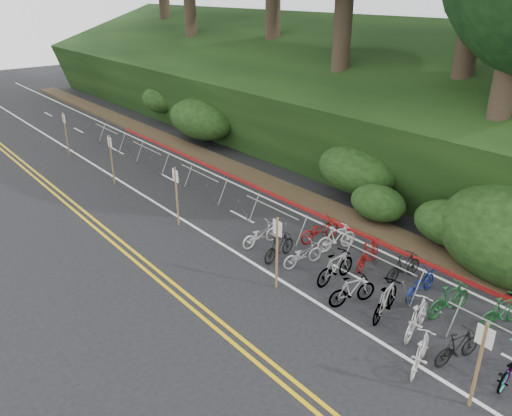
{
  "coord_description": "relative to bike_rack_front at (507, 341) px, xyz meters",
  "views": [
    {
      "loc": [
        -8.64,
        -5.16,
        8.93
      ],
      "look_at": [
        2.27,
        8.06,
        1.3
      ],
      "focal_mm": 35.0,
      "sensor_mm": 36.0,
      "label": 1
    }
  ],
  "objects": [
    {
      "name": "road_markings",
      "position": [
        -1.9,
        11.53,
        -0.86
      ],
      "size": [
        7.47,
        80.0,
        0.01
      ],
      "color": "gold",
      "rests_on": "ground"
    },
    {
      "name": "red_curb",
      "position": [
        3.17,
        13.44,
        -0.81
      ],
      "size": [
        0.25,
        28.0,
        0.1
      ],
      "primitive_type": "cube",
      "color": "maroon",
      "rests_on": "ground"
    },
    {
      "name": "signpost_near",
      "position": [
        -1.78,
        -0.15,
        0.48
      ],
      "size": [
        0.08,
        0.4,
        2.33
      ],
      "color": "brown",
      "rests_on": "ground"
    },
    {
      "name": "ground",
      "position": [
        -2.53,
        1.44,
        -0.86
      ],
      "size": [
        120.0,
        120.0,
        0.0
      ],
      "primitive_type": "plane",
      "color": "black",
      "rests_on": "ground"
    },
    {
      "name": "bike_racks_rest",
      "position": [
        0.47,
        14.44,
        -0.01
      ],
      "size": [
        1.14,
        23.0,
        1.17
      ],
      "color": "gray",
      "rests_on": "ground"
    },
    {
      "name": "bike_rack_front",
      "position": [
        0.0,
        0.0,
        0.0
      ],
      "size": [
        1.14,
        3.26,
        1.16
      ],
      "color": "gray",
      "rests_on": "ground"
    },
    {
      "name": "bike_front",
      "position": [
        -1.61,
        1.33,
        -0.37
      ],
      "size": [
        0.96,
        1.7,
        0.99
      ],
      "primitive_type": "imported",
      "rotation": [
        0.0,
        0.0,
        1.89
      ],
      "color": "beige",
      "rests_on": "ground"
    },
    {
      "name": "bike_valet",
      "position": [
        0.46,
        3.42,
        -0.37
      ],
      "size": [
        3.43,
        12.42,
        1.09
      ],
      "color": "#144C1E",
      "rests_on": "ground"
    },
    {
      "name": "embankment",
      "position": [
        10.43,
        20.47,
        1.7
      ],
      "size": [
        14.3,
        48.14,
        9.11
      ],
      "color": "black",
      "rests_on": "ground"
    },
    {
      "name": "signposts_rest",
      "position": [
        -1.93,
        15.44,
        0.57
      ],
      "size": [
        0.08,
        18.4,
        2.5
      ],
      "color": "brown",
      "rests_on": "ground"
    }
  ]
}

